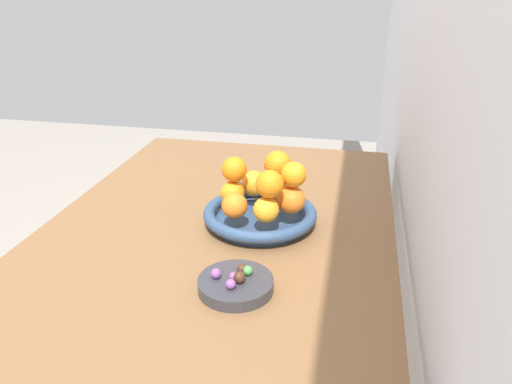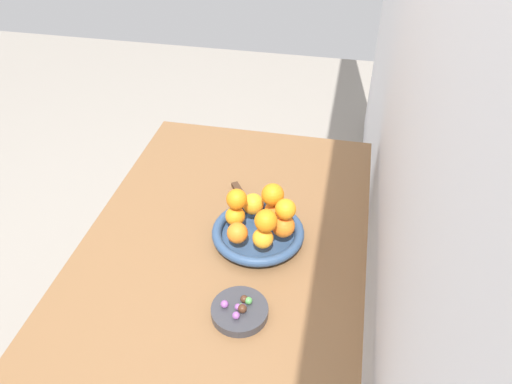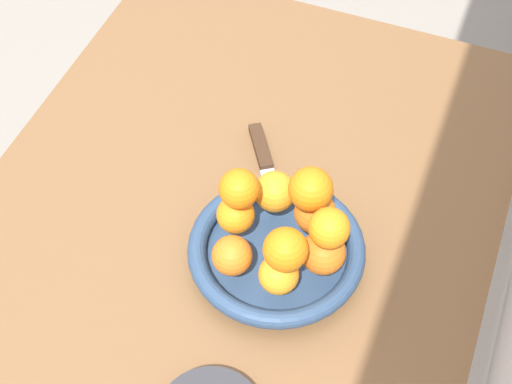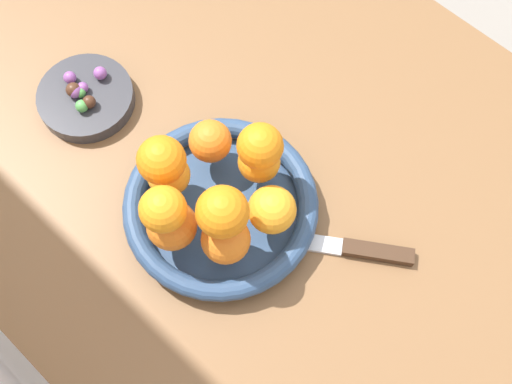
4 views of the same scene
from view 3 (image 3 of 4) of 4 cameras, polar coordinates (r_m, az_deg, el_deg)
dining_table at (r=1.21m, az=-2.56°, el=-5.90°), size 1.10×0.76×0.74m
fruit_bowl at (r=1.10m, az=1.47°, el=-4.35°), size 0.25×0.25×0.04m
orange_0 at (r=1.04m, az=4.91°, el=-4.40°), size 0.06×0.06×0.06m
orange_1 at (r=1.08m, az=4.33°, el=-1.51°), size 0.06×0.06×0.06m
orange_2 at (r=1.10m, az=1.39°, el=0.03°), size 0.06×0.06×0.06m
orange_3 at (r=1.08m, az=-1.50°, el=-1.66°), size 0.05×0.05×0.05m
orange_4 at (r=1.04m, az=-1.76°, el=-4.64°), size 0.05×0.05×0.05m
orange_5 at (r=1.02m, az=1.66°, el=-6.02°), size 0.05×0.05×0.05m
orange_6 at (r=1.04m, az=-1.24°, el=0.25°), size 0.06×0.06×0.06m
orange_7 at (r=1.03m, az=4.00°, el=0.22°), size 0.06×0.06×0.06m
orange_8 at (r=0.99m, az=5.35°, el=-2.63°), size 0.05×0.05×0.05m
orange_9 at (r=0.98m, az=2.15°, el=-4.20°), size 0.06×0.06×0.06m
knife at (r=1.20m, az=0.97°, el=1.07°), size 0.23×0.16×0.01m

